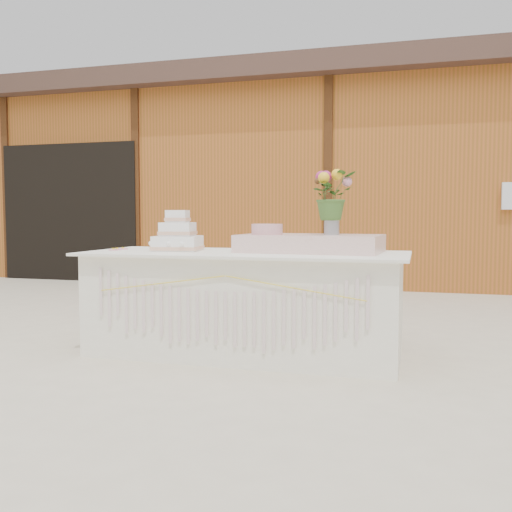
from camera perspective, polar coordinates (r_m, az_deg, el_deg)
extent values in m
plane|color=beige|center=(4.38, -1.10, -9.70)|extent=(80.00, 80.00, 0.00)
cube|color=#A35222|center=(10.16, 8.95, 6.56)|extent=(12.00, 4.00, 3.00)
cube|color=#3F2B23|center=(10.36, 9.06, 15.71)|extent=(12.60, 4.60, 0.30)
cube|color=black|center=(9.72, -18.17, 4.17)|extent=(2.40, 0.08, 2.20)
cube|color=white|center=(4.31, -1.10, -4.85)|extent=(2.28, 0.88, 0.75)
cube|color=white|center=(4.27, -1.11, 0.27)|extent=(2.40, 1.00, 0.02)
cube|color=white|center=(4.47, -7.82, 1.27)|extent=(0.38, 0.38, 0.12)
cube|color=#E6AE91|center=(4.47, -7.82, 0.82)|extent=(0.40, 0.40, 0.03)
cube|color=white|center=(4.46, -7.84, 2.68)|extent=(0.28, 0.28, 0.10)
cube|color=#E6AE91|center=(4.47, -7.83, 2.30)|extent=(0.29, 0.29, 0.03)
cube|color=white|center=(4.46, -7.85, 3.95)|extent=(0.18, 0.18, 0.09)
cube|color=#E6AE91|center=(4.46, -7.84, 3.65)|extent=(0.19, 0.19, 0.03)
cylinder|color=white|center=(4.21, 1.11, 0.46)|extent=(0.25, 0.25, 0.02)
cylinder|color=white|center=(4.21, 1.11, 0.89)|extent=(0.07, 0.07, 0.05)
cylinder|color=white|center=(4.21, 1.11, 1.29)|extent=(0.29, 0.29, 0.01)
cylinder|color=#D69AA0|center=(4.21, 1.11, 2.30)|extent=(0.23, 0.23, 0.14)
cube|color=#F7D1C7|center=(4.27, 5.48, 1.27)|extent=(1.07, 0.66, 0.13)
cylinder|color=#AFAFB4|center=(4.25, 7.58, 3.17)|extent=(0.11, 0.11, 0.16)
imported|color=#3D6528|center=(4.26, 7.61, 6.65)|extent=(0.43, 0.43, 0.36)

